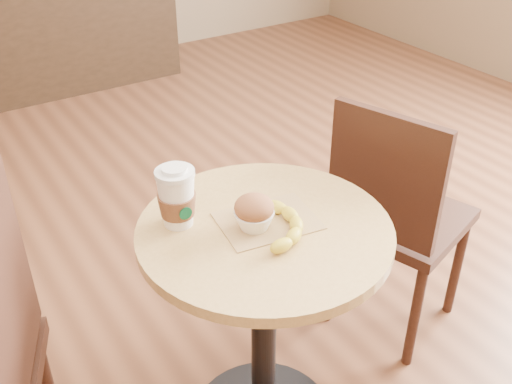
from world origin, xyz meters
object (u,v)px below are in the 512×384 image
Objects in this scene: chair_right at (395,215)px; cafe_table at (264,300)px; muffin at (254,212)px; banana at (276,221)px; coffee_cup at (177,199)px.

cafe_table is at bearing 83.95° from chair_right.
chair_right reaches higher than cafe_table.
chair_right is 0.71m from muffin.
cafe_table is at bearing 159.43° from banana.
muffin is at bearing 160.67° from cafe_table.
chair_right is at bearing 35.20° from banana.
chair_right is at bearing 11.60° from cafe_table.
coffee_cup reaches higher than banana.
coffee_cup is at bearing 143.17° from cafe_table.
banana is at bearing -42.04° from cafe_table.
cafe_table is 7.51× the size of muffin.
coffee_cup is 1.61× the size of muffin.
cafe_table is at bearing -35.79° from coffee_cup.
chair_right reaches higher than banana.
muffin reaches higher than banana.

